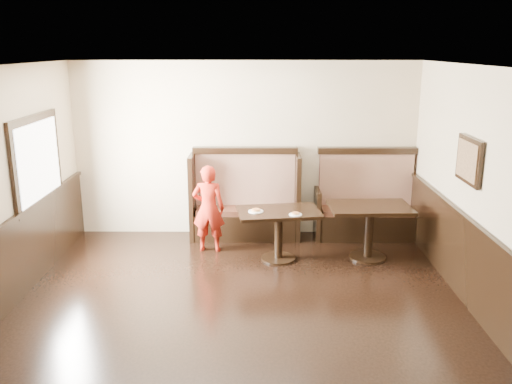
{
  "coord_description": "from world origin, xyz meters",
  "views": [
    {
      "loc": [
        0.22,
        -5.09,
        3.0
      ],
      "look_at": [
        0.18,
        2.35,
        1.0
      ],
      "focal_mm": 38.0,
      "sensor_mm": 36.0,
      "label": 1
    }
  ],
  "objects_px": {
    "booth_neighbor": "(366,208)",
    "booth_main": "(245,205)",
    "child": "(209,209)",
    "table_main": "(279,222)",
    "table_neighbor": "(369,219)"
  },
  "relations": [
    {
      "from": "child",
      "to": "table_neighbor",
      "type": "bearing_deg",
      "value": 176.4
    },
    {
      "from": "booth_neighbor",
      "to": "table_neighbor",
      "type": "xyz_separation_m",
      "value": [
        -0.13,
        -0.95,
        0.12
      ]
    },
    {
      "from": "booth_neighbor",
      "to": "table_neighbor",
      "type": "distance_m",
      "value": 0.96
    },
    {
      "from": "table_neighbor",
      "to": "booth_main",
      "type": "bearing_deg",
      "value": 150.4
    },
    {
      "from": "table_main",
      "to": "child",
      "type": "bearing_deg",
      "value": 153.04
    },
    {
      "from": "booth_neighbor",
      "to": "child",
      "type": "xyz_separation_m",
      "value": [
        -2.48,
        -0.65,
        0.18
      ]
    },
    {
      "from": "table_main",
      "to": "table_neighbor",
      "type": "bearing_deg",
      "value": -5.73
    },
    {
      "from": "booth_neighbor",
      "to": "table_main",
      "type": "height_order",
      "value": "booth_neighbor"
    },
    {
      "from": "booth_neighbor",
      "to": "child",
      "type": "height_order",
      "value": "booth_neighbor"
    },
    {
      "from": "booth_main",
      "to": "table_neighbor",
      "type": "xyz_separation_m",
      "value": [
        1.82,
        -0.95,
        0.07
      ]
    },
    {
      "from": "table_main",
      "to": "table_neighbor",
      "type": "height_order",
      "value": "table_neighbor"
    },
    {
      "from": "booth_neighbor",
      "to": "booth_main",
      "type": "bearing_deg",
      "value": 179.95
    },
    {
      "from": "booth_main",
      "to": "child",
      "type": "distance_m",
      "value": 0.85
    },
    {
      "from": "table_main",
      "to": "table_neighbor",
      "type": "xyz_separation_m",
      "value": [
        1.31,
        0.06,
        0.03
      ]
    },
    {
      "from": "table_main",
      "to": "booth_neighbor",
      "type": "bearing_deg",
      "value": 26.6
    }
  ]
}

